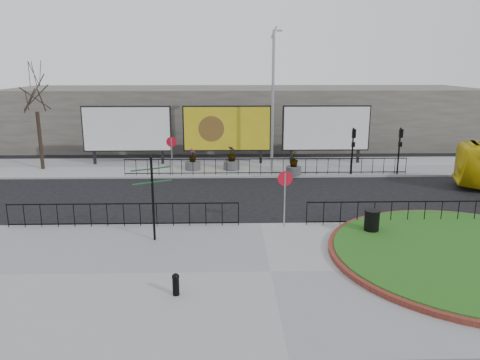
{
  "coord_description": "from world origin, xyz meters",
  "views": [
    {
      "loc": [
        -1.44,
        -19.77,
        7.06
      ],
      "look_at": [
        -0.9,
        1.11,
        1.84
      ],
      "focal_mm": 35.0,
      "sensor_mm": 36.0,
      "label": 1
    }
  ],
  "objects_px": {
    "bollard": "(176,283)",
    "planter_b": "(232,161)",
    "planter_a": "(193,163)",
    "litter_bin": "(372,223)",
    "billboard_mid": "(227,129)",
    "planter_c": "(294,166)",
    "lamp_post": "(273,99)",
    "fingerpost_sign": "(152,190)"
  },
  "relations": [
    {
      "from": "litter_bin",
      "to": "planter_c",
      "type": "relative_size",
      "value": 0.71
    },
    {
      "from": "billboard_mid",
      "to": "fingerpost_sign",
      "type": "bearing_deg",
      "value": -101.16
    },
    {
      "from": "fingerpost_sign",
      "to": "planter_c",
      "type": "bearing_deg",
      "value": 32.77
    },
    {
      "from": "billboard_mid",
      "to": "planter_c",
      "type": "xyz_separation_m",
      "value": [
        4.27,
        -3.57,
        -1.92
      ]
    },
    {
      "from": "billboard_mid",
      "to": "fingerpost_sign",
      "type": "xyz_separation_m",
      "value": [
        -2.93,
        -14.87,
        -0.39
      ]
    },
    {
      "from": "bollard",
      "to": "planter_a",
      "type": "xyz_separation_m",
      "value": [
        -0.75,
        17.59,
        0.06
      ]
    },
    {
      "from": "lamp_post",
      "to": "bollard",
      "type": "bearing_deg",
      "value": -104.59
    },
    {
      "from": "planter_c",
      "to": "billboard_mid",
      "type": "bearing_deg",
      "value": 140.07
    },
    {
      "from": "planter_a",
      "to": "planter_c",
      "type": "bearing_deg",
      "value": -13.66
    },
    {
      "from": "fingerpost_sign",
      "to": "planter_a",
      "type": "height_order",
      "value": "fingerpost_sign"
    },
    {
      "from": "lamp_post",
      "to": "planter_c",
      "type": "relative_size",
      "value": 6.05
    },
    {
      "from": "planter_b",
      "to": "bollard",
      "type": "bearing_deg",
      "value": -96.07
    },
    {
      "from": "planter_c",
      "to": "planter_a",
      "type": "bearing_deg",
      "value": 166.34
    },
    {
      "from": "lamp_post",
      "to": "fingerpost_sign",
      "type": "relative_size",
      "value": 2.66
    },
    {
      "from": "litter_bin",
      "to": "planter_b",
      "type": "distance_m",
      "value": 13.84
    },
    {
      "from": "fingerpost_sign",
      "to": "billboard_mid",
      "type": "bearing_deg",
      "value": 54.13
    },
    {
      "from": "planter_c",
      "to": "lamp_post",
      "type": "bearing_deg",
      "value": 128.21
    },
    {
      "from": "planter_c",
      "to": "fingerpost_sign",
      "type": "bearing_deg",
      "value": -122.52
    },
    {
      "from": "fingerpost_sign",
      "to": "planter_c",
      "type": "relative_size",
      "value": 2.27
    },
    {
      "from": "billboard_mid",
      "to": "fingerpost_sign",
      "type": "relative_size",
      "value": 1.79
    },
    {
      "from": "fingerpost_sign",
      "to": "planter_c",
      "type": "xyz_separation_m",
      "value": [
        7.2,
        11.3,
        -1.54
      ]
    },
    {
      "from": "planter_a",
      "to": "fingerpost_sign",
      "type": "bearing_deg",
      "value": -92.74
    },
    {
      "from": "litter_bin",
      "to": "planter_c",
      "type": "height_order",
      "value": "planter_c"
    },
    {
      "from": "billboard_mid",
      "to": "planter_c",
      "type": "distance_m",
      "value": 5.89
    },
    {
      "from": "planter_a",
      "to": "planter_b",
      "type": "distance_m",
      "value": 2.62
    },
    {
      "from": "billboard_mid",
      "to": "litter_bin",
      "type": "height_order",
      "value": "billboard_mid"
    },
    {
      "from": "billboard_mid",
      "to": "planter_c",
      "type": "height_order",
      "value": "billboard_mid"
    },
    {
      "from": "fingerpost_sign",
      "to": "bollard",
      "type": "height_order",
      "value": "fingerpost_sign"
    },
    {
      "from": "planter_a",
      "to": "planter_c",
      "type": "xyz_separation_m",
      "value": [
        6.58,
        -1.6,
        0.11
      ]
    },
    {
      "from": "lamp_post",
      "to": "fingerpost_sign",
      "type": "bearing_deg",
      "value": -114.74
    },
    {
      "from": "lamp_post",
      "to": "bollard",
      "type": "relative_size",
      "value": 12.87
    },
    {
      "from": "litter_bin",
      "to": "lamp_post",
      "type": "bearing_deg",
      "value": 103.27
    },
    {
      "from": "lamp_post",
      "to": "planter_c",
      "type": "height_order",
      "value": "lamp_post"
    },
    {
      "from": "billboard_mid",
      "to": "planter_b",
      "type": "distance_m",
      "value": 2.78
    },
    {
      "from": "lamp_post",
      "to": "litter_bin",
      "type": "relative_size",
      "value": 8.51
    },
    {
      "from": "lamp_post",
      "to": "fingerpost_sign",
      "type": "xyz_separation_m",
      "value": [
        -5.94,
        -12.9,
        -2.61
      ]
    },
    {
      "from": "lamp_post",
      "to": "planter_a",
      "type": "bearing_deg",
      "value": -180.0
    },
    {
      "from": "litter_bin",
      "to": "planter_b",
      "type": "bearing_deg",
      "value": 114.25
    },
    {
      "from": "bollard",
      "to": "planter_b",
      "type": "xyz_separation_m",
      "value": [
        1.87,
        17.59,
        0.15
      ]
    },
    {
      "from": "planter_a",
      "to": "litter_bin",
      "type": "bearing_deg",
      "value": -56.66
    },
    {
      "from": "fingerpost_sign",
      "to": "planter_c",
      "type": "distance_m",
      "value": 13.48
    },
    {
      "from": "litter_bin",
      "to": "fingerpost_sign",
      "type": "bearing_deg",
      "value": -178.19
    }
  ]
}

